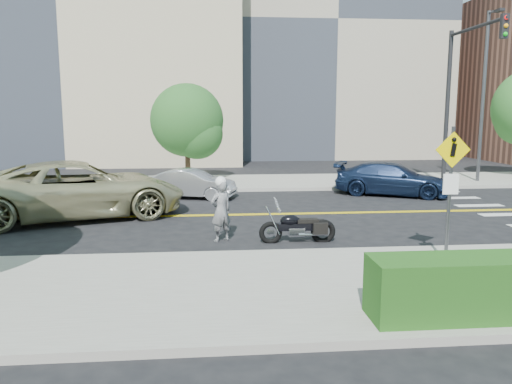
{
  "coord_description": "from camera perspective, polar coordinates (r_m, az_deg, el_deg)",
  "views": [
    {
      "loc": [
        -1.01,
        -16.67,
        3.43
      ],
      "look_at": [
        0.26,
        -2.65,
        1.2
      ],
      "focal_mm": 35.0,
      "sensor_mm": 36.0,
      "label": 1
    }
  ],
  "objects": [
    {
      "name": "motorcycle",
      "position": [
        13.37,
        4.82,
        -3.23
      ],
      "size": [
        1.99,
        0.61,
        1.21
      ],
      "primitive_type": null,
      "rotation": [
        0.0,
        0.0,
        0.0
      ],
      "color": "black",
      "rests_on": "ground"
    },
    {
      "name": "parked_car_blue",
      "position": [
        21.81,
        15.28,
        1.45
      ],
      "size": [
        5.1,
        3.71,
        1.37
      ],
      "primitive_type": "imported",
      "rotation": [
        0.0,
        0.0,
        1.14
      ],
      "color": "#162544",
      "rests_on": "ground"
    },
    {
      "name": "ground_plane",
      "position": [
        17.05,
        -1.67,
        -2.61
      ],
      "size": [
        120.0,
        120.0,
        0.0
      ],
      "primitive_type": "plane",
      "color": "black",
      "rests_on": "ground"
    },
    {
      "name": "parked_car_silver",
      "position": [
        20.48,
        -7.41,
        0.95
      ],
      "size": [
        3.8,
        2.23,
        1.18
      ],
      "primitive_type": "imported",
      "rotation": [
        0.0,
        0.0,
        1.28
      ],
      "color": "#A0A2A8",
      "rests_on": "ground"
    },
    {
      "name": "building_mid",
      "position": [
        44.11,
        7.02,
        17.5
      ],
      "size": [
        18.0,
        14.0,
        20.0
      ],
      "primitive_type": "cube",
      "color": "#A39984",
      "rests_on": "ground_plane"
    },
    {
      "name": "motorcyclist",
      "position": [
        13.44,
        -4.02,
        -1.95
      ],
      "size": [
        0.72,
        0.64,
        1.77
      ],
      "rotation": [
        0.0,
        0.0,
        3.64
      ],
      "color": "#AAA9AE",
      "rests_on": "ground"
    },
    {
      "name": "pedestrian_sign",
      "position": [
        11.69,
        21.35,
        1.15
      ],
      "size": [
        0.78,
        0.08,
        3.0
      ],
      "color": "#4C4C51",
      "rests_on": "sidewalk_near"
    },
    {
      "name": "suv",
      "position": [
        17.42,
        -19.54,
        0.28
      ],
      "size": [
        7.48,
        5.21,
        1.9
      ],
      "primitive_type": "imported",
      "rotation": [
        0.0,
        0.0,
        1.9
      ],
      "color": "tan",
      "rests_on": "ground"
    },
    {
      "name": "lamp_post",
      "position": [
        26.58,
        24.52,
        9.75
      ],
      "size": [
        0.16,
        0.16,
        8.0
      ],
      "primitive_type": "cylinder",
      "color": "#4C4C51",
      "rests_on": "sidewalk_far"
    },
    {
      "name": "sidewalk_near",
      "position": [
        9.82,
        1.06,
        -10.98
      ],
      "size": [
        60.0,
        5.0,
        0.15
      ],
      "primitive_type": "cube",
      "color": "#9E9B91",
      "rests_on": "ground_plane"
    },
    {
      "name": "tree_far_a",
      "position": [
        24.8,
        -7.9,
        8.11
      ],
      "size": [
        3.56,
        3.56,
        4.87
      ],
      "rotation": [
        0.0,
        0.0,
        -0.36
      ],
      "color": "#382619",
      "rests_on": "ground"
    },
    {
      "name": "sidewalk_far",
      "position": [
        24.43,
        -2.74,
        1.09
      ],
      "size": [
        60.0,
        5.0,
        0.15
      ],
      "primitive_type": "cube",
      "color": "#9E9B91",
      "rests_on": "ground_plane"
    },
    {
      "name": "traffic_light",
      "position": [
        24.41,
        22.11,
        11.27
      ],
      "size": [
        0.28,
        4.5,
        7.0
      ],
      "color": "black",
      "rests_on": "sidewalk_far"
    }
  ]
}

